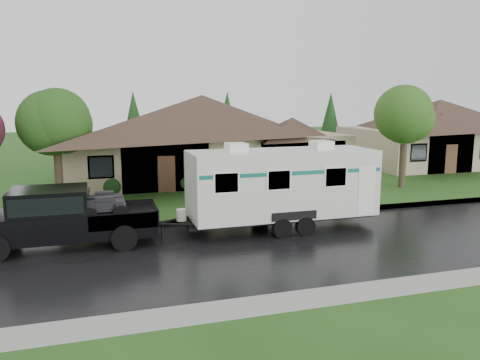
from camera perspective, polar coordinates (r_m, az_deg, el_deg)
name	(u,v)px	position (r m, az deg, el deg)	size (l,w,h in m)	color
ground	(230,235)	(19.13, -1.27, -6.70)	(140.00, 140.00, 0.00)	#224E18
road	(244,250)	(17.30, 0.54, -8.48)	(140.00, 8.00, 0.01)	black
curb	(216,220)	(21.21, -2.93, -4.85)	(140.00, 0.50, 0.15)	gray
lawn	(172,176)	(33.47, -8.25, 0.46)	(140.00, 26.00, 0.15)	#224E18
house_main	(207,127)	(32.38, -4.04, 6.49)	(19.44, 10.80, 6.90)	tan
house_neighbor	(443,126)	(42.07, 23.51, 6.08)	(15.12, 9.72, 6.45)	tan
tree_left_green	(55,121)	(25.66, -21.59, 6.69)	(3.66, 3.66, 6.06)	#382B1E
tree_right_green	(405,119)	(29.82, 19.50, 7.04)	(3.61, 3.61, 5.98)	#382B1E
shrub_row	(220,180)	(28.25, -2.48, 0.02)	(13.60, 1.00, 1.00)	#143814
pickup_truck	(60,216)	(18.54, -21.15, -4.08)	(6.69, 2.54, 2.23)	black
travel_trailer	(282,183)	(19.74, 5.13, -0.37)	(8.25, 2.90, 3.70)	silver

